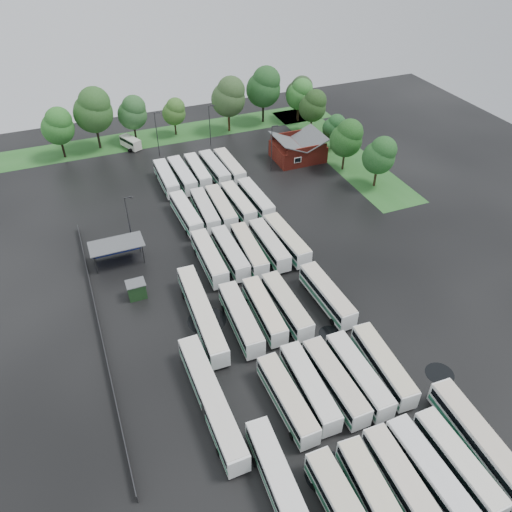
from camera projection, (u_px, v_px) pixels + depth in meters
name	position (u px, v px, depth m)	size (l,w,h in m)	color
ground	(276.00, 324.00, 67.63)	(160.00, 160.00, 0.00)	black
brick_building	(298.00, 151.00, 104.80)	(10.07, 8.60, 5.39)	maroon
wash_shed	(116.00, 245.00, 76.77)	(8.20, 4.20, 3.58)	#2D2D30
utility_hut	(137.00, 290.00, 71.21)	(2.70, 2.20, 2.62)	#153516
grass_strip_north	(170.00, 135.00, 115.51)	(80.00, 10.00, 0.01)	#265E22
grass_strip_east	(339.00, 151.00, 108.93)	(10.00, 50.00, 0.01)	#265E22
west_fence	(99.00, 326.00, 66.52)	(0.10, 50.00, 1.20)	#2D2D30
bus_r0c1	(376.00, 500.00, 47.06)	(3.10, 11.96, 3.30)	white
bus_r0c2	(403.00, 484.00, 48.28)	(2.79, 11.82, 3.27)	white
bus_r0c3	(430.00, 473.00, 49.13)	(2.73, 11.91, 3.30)	white
bus_r0c4	(458.00, 463.00, 50.08)	(2.54, 11.50, 3.20)	white
bus_r1c0	(287.00, 399.00, 56.08)	(2.71, 11.57, 3.21)	white
bus_r1c1	(309.00, 387.00, 57.36)	(2.73, 11.71, 3.24)	white
bus_r1c2	(335.00, 381.00, 57.93)	(2.71, 11.85, 3.29)	white
bus_r1c3	(358.00, 374.00, 58.71)	(2.54, 11.76, 3.27)	white
bus_r1c4	(383.00, 365.00, 59.88)	(3.06, 11.74, 3.24)	white
bus_r2c0	(241.00, 318.00, 65.95)	(2.97, 12.13, 3.35)	white
bus_r2c1	(264.00, 310.00, 67.29)	(2.80, 11.48, 3.17)	white
bus_r2c2	(287.00, 305.00, 67.98)	(2.66, 11.76, 3.26)	white
bus_r2c4	(327.00, 295.00, 69.63)	(2.86, 11.87, 3.28)	white
bus_r3c0	(209.00, 258.00, 76.21)	(2.69, 11.94, 3.31)	white
bus_r3c1	(230.00, 253.00, 77.29)	(2.50, 11.55, 3.21)	white
bus_r3c2	(249.00, 250.00, 77.84)	(2.97, 11.76, 3.25)	white
bus_r3c3	(269.00, 245.00, 78.96)	(2.52, 11.56, 3.21)	white
bus_r3c4	(286.00, 240.00, 79.88)	(3.15, 12.16, 3.35)	white
bus_r4c0	(186.00, 213.00, 86.00)	(2.90, 11.70, 3.23)	white
bus_r4c1	(205.00, 210.00, 86.87)	(2.87, 11.59, 3.20)	white
bus_r4c2	(221.00, 207.00, 87.56)	(2.84, 11.82, 3.27)	white
bus_r4c3	(238.00, 203.00, 88.77)	(2.77, 11.63, 3.22)	white
bus_r4c4	(256.00, 199.00, 89.81)	(2.84, 11.66, 3.23)	white
bus_r5c0	(166.00, 178.00, 95.75)	(2.55, 11.63, 3.23)	white
bus_r5c1	(182.00, 175.00, 96.57)	(2.85, 11.96, 3.31)	white
bus_r5c2	(198.00, 171.00, 98.01)	(2.49, 11.40, 3.17)	white
bus_r5c3	(215.00, 169.00, 98.78)	(2.92, 11.82, 3.27)	white
bus_r5c4	(230.00, 166.00, 99.40)	(2.78, 11.89, 3.30)	white
artic_bus_west_a	(288.00, 503.00, 46.85)	(3.07, 17.43, 3.22)	white
artic_bus_west_b	(202.00, 313.00, 66.78)	(3.03, 17.62, 3.26)	white
artic_bus_west_c	(211.00, 399.00, 55.94)	(2.75, 17.74, 3.29)	white
artic_bus_east	(492.00, 456.00, 50.55)	(3.17, 17.88, 3.30)	white
minibus	(131.00, 142.00, 109.29)	(4.02, 5.77, 2.37)	silver
tree_north_0	(58.00, 126.00, 102.21)	(6.65, 6.65, 11.02)	black
tree_north_1	(94.00, 110.00, 104.62)	(8.22, 8.22, 13.62)	black
tree_north_2	(133.00, 112.00, 108.55)	(6.38, 6.38, 10.57)	black
tree_north_3	(174.00, 111.00, 112.07)	(5.25, 5.25, 8.70)	black
tree_north_4	(229.00, 96.00, 112.05)	(7.74, 7.74, 12.82)	#3C2113
tree_north_5	(264.00, 86.00, 116.07)	(8.07, 8.07, 13.36)	black
tree_north_6	(300.00, 91.00, 118.79)	(6.31, 6.31, 10.45)	black
tree_east_0	(380.00, 155.00, 92.99)	(6.15, 6.15, 10.19)	#332717
tree_east_1	(347.00, 138.00, 98.07)	(6.47, 6.47, 10.72)	#2F2315
tree_east_2	(334.00, 127.00, 106.76)	(4.75, 4.72, 7.81)	black
tree_east_3	(313.00, 105.00, 112.17)	(6.18, 6.18, 10.24)	#332219
tree_east_4	(300.00, 94.00, 117.72)	(6.23, 6.23, 10.33)	black
lamp_post_ne	(272.00, 145.00, 98.28)	(1.49, 0.29, 9.69)	#2D2D30
lamp_post_nw	(129.00, 218.00, 78.64)	(1.39, 0.27, 9.03)	#2D2D30
lamp_post_back_w	(157.00, 131.00, 103.84)	(1.47, 0.29, 9.54)	#2D2D30
lamp_post_back_e	(210.00, 122.00, 107.98)	(1.40, 0.27, 9.06)	#2D2D30
puddle_0	(329.00, 473.00, 51.00)	(5.11, 5.11, 0.01)	black
puddle_1	(403.00, 432.00, 54.75)	(3.42, 3.42, 0.01)	black
puddle_2	(207.00, 320.00, 68.21)	(5.33, 5.33, 0.01)	black
puddle_3	(330.00, 334.00, 66.29)	(2.97, 2.97, 0.01)	black
puddle_4	(440.00, 374.00, 61.04)	(3.53, 3.53, 0.01)	black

